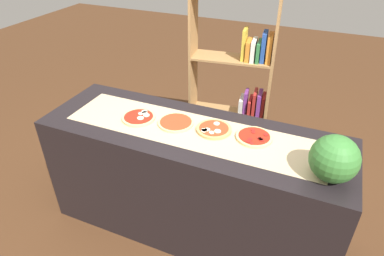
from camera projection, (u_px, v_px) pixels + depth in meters
name	position (u px, v px, depth m)	size (l,w,h in m)	color
ground_plane	(192.00, 223.00, 2.79)	(12.00, 12.00, 0.00)	#4C2D19
counter	(192.00, 181.00, 2.54)	(2.14, 0.69, 0.92)	black
parchment_paper	(192.00, 130.00, 2.29)	(1.79, 0.42, 0.00)	tan
pizza_mozzarella_0	(139.00, 117.00, 2.41)	(0.24, 0.24, 0.02)	#E5C17F
pizza_plain_1	(176.00, 123.00, 2.36)	(0.25, 0.25, 0.02)	#E5C17F
pizza_mozzarella_2	(214.00, 129.00, 2.28)	(0.24, 0.24, 0.03)	tan
pizza_pepperoni_3	(254.00, 137.00, 2.21)	(0.24, 0.24, 0.02)	#E5C17F
watermelon	(334.00, 159.00, 1.81)	(0.27, 0.27, 0.27)	#387A33
bookshelf	(239.00, 90.00, 3.06)	(0.75, 0.33, 1.65)	#A87A47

